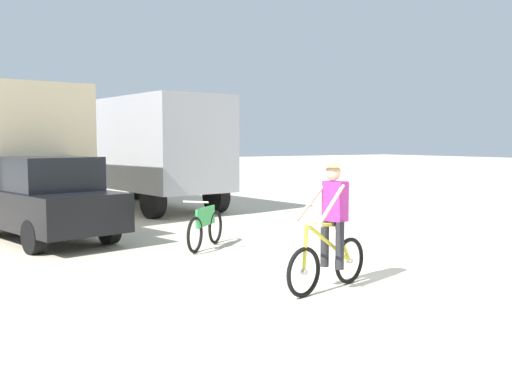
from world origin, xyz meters
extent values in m
plane|color=beige|center=(0.00, 0.00, 0.00)|extent=(120.00, 120.00, 0.00)
cube|color=#CCB78E|center=(-3.60, 9.91, 2.00)|extent=(2.84, 5.39, 2.70)
cylinder|color=black|center=(-2.87, 13.28, 0.50)|extent=(0.41, 1.02, 1.00)
cylinder|color=black|center=(-2.44, 8.31, 0.50)|extent=(0.41, 1.02, 1.00)
cube|color=#9E9EA3|center=(0.71, 10.76, 2.00)|extent=(2.80, 5.37, 2.70)
cube|color=#2D2D33|center=(0.44, 14.15, 1.50)|extent=(2.31, 1.67, 2.00)
cube|color=black|center=(0.39, 14.85, 1.85)|extent=(2.02, 0.24, 0.80)
cylinder|color=black|center=(-0.57, 13.97, 0.50)|extent=(0.40, 1.02, 1.00)
cylinder|color=black|center=(1.47, 14.13, 0.50)|extent=(0.40, 1.02, 1.00)
cylinder|color=black|center=(-0.17, 8.99, 0.50)|extent=(0.40, 1.02, 1.00)
cylinder|color=black|center=(1.86, 9.16, 0.50)|extent=(0.40, 1.02, 1.00)
cube|color=black|center=(-3.52, 6.91, 0.70)|extent=(2.51, 4.45, 0.76)
cube|color=black|center=(-3.49, 6.76, 1.42)|extent=(1.96, 2.36, 0.68)
cylinder|color=black|center=(-3.00, 8.33, 0.32)|extent=(0.34, 0.67, 0.64)
cylinder|color=black|center=(-4.04, 5.48, 0.32)|extent=(0.34, 0.67, 0.64)
cylinder|color=black|center=(-2.51, 5.77, 0.32)|extent=(0.34, 0.67, 0.64)
torus|color=black|center=(-1.72, 0.38, 0.34)|extent=(0.68, 0.21, 0.68)
cylinder|color=silver|center=(-1.72, 0.38, 0.34)|extent=(0.10, 0.10, 0.08)
torus|color=black|center=(-0.70, 0.62, 0.34)|extent=(0.68, 0.21, 0.68)
cylinder|color=silver|center=(-0.70, 0.62, 0.34)|extent=(0.10, 0.10, 0.08)
cylinder|color=gold|center=(-1.19, 0.50, 0.66)|extent=(1.01, 0.28, 0.68)
cylinder|color=gold|center=(-1.36, 0.46, 0.94)|extent=(0.66, 0.20, 0.13)
cylinder|color=gold|center=(-0.87, 0.58, 0.62)|extent=(0.39, 0.14, 0.59)
cylinder|color=gold|center=(-1.70, 0.38, 0.66)|extent=(0.11, 0.07, 0.64)
cylinder|color=silver|center=(-1.68, 0.39, 0.98)|extent=(0.15, 0.51, 0.04)
cube|color=black|center=(-1.04, 0.54, 0.93)|extent=(0.26, 0.17, 0.06)
cube|color=#AD2D8C|center=(-1.06, 0.53, 1.24)|extent=(0.27, 0.36, 0.56)
sphere|color=beige|center=(-1.12, 0.52, 1.64)|extent=(0.22, 0.22, 0.22)
cone|color=tan|center=(-1.12, 0.52, 1.77)|extent=(0.32, 0.32, 0.10)
cylinder|color=#26262B|center=(-1.09, 0.39, 0.63)|extent=(0.12, 0.12, 0.66)
cylinder|color=#26262B|center=(-1.15, 0.65, 0.63)|extent=(0.12, 0.12, 0.66)
cylinder|color=beige|center=(-1.35, 0.28, 1.23)|extent=(0.62, 0.23, 0.53)
cylinder|color=beige|center=(-1.43, 0.63, 1.23)|extent=(0.63, 0.15, 0.53)
torus|color=black|center=(-1.50, 3.97, 0.34)|extent=(0.56, 0.48, 0.68)
torus|color=black|center=(-0.69, 4.64, 0.34)|extent=(0.56, 0.48, 0.68)
cube|color=green|center=(-1.10, 4.30, 0.62)|extent=(0.71, 0.60, 0.36)
cylinder|color=silver|center=(-1.46, 4.00, 0.95)|extent=(0.35, 0.41, 0.04)
camera|label=1|loc=(-6.48, -5.75, 2.08)|focal=41.48mm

